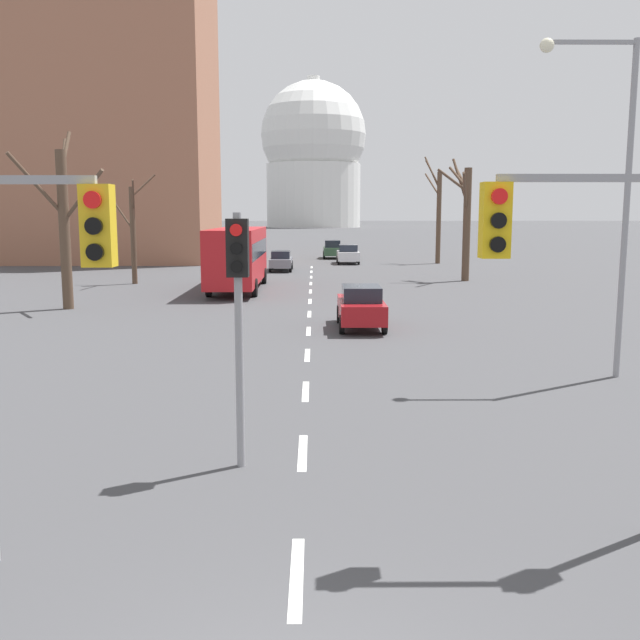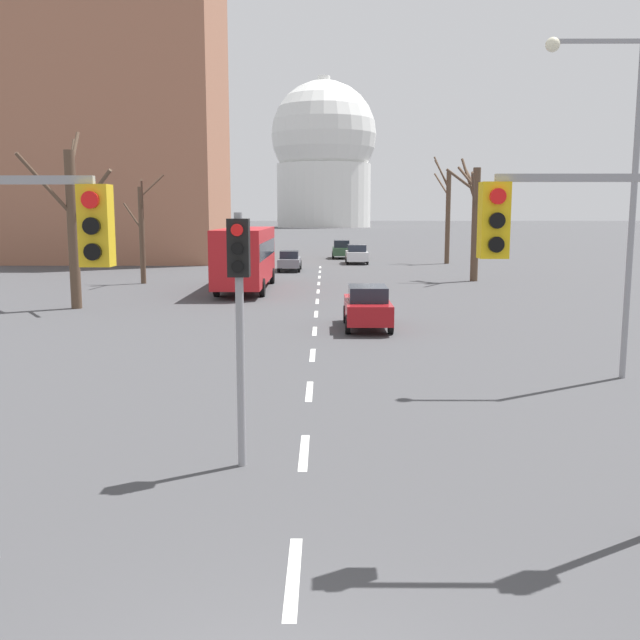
# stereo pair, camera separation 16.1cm
# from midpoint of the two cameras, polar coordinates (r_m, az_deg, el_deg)

# --- Properties ---
(lane_stripe_0) EXTENTS (0.16, 2.00, 0.01)m
(lane_stripe_0) POSITION_cam_midpoint_polar(r_m,az_deg,el_deg) (9.10, -1.62, -19.81)
(lane_stripe_0) COLOR silver
(lane_stripe_0) RESTS_ON ground_plane
(lane_stripe_1) EXTENTS (0.16, 2.00, 0.01)m
(lane_stripe_1) POSITION_cam_midpoint_polar(r_m,az_deg,el_deg) (13.24, -0.93, -10.52)
(lane_stripe_1) COLOR silver
(lane_stripe_1) RESTS_ON ground_plane
(lane_stripe_2) EXTENTS (0.16, 2.00, 0.01)m
(lane_stripe_2) POSITION_cam_midpoint_polar(r_m,az_deg,el_deg) (17.55, -0.59, -5.71)
(lane_stripe_2) COLOR silver
(lane_stripe_2) RESTS_ON ground_plane
(lane_stripe_3) EXTENTS (0.16, 2.00, 0.01)m
(lane_stripe_3) POSITION_cam_midpoint_polar(r_m,az_deg,el_deg) (21.94, -0.39, -2.82)
(lane_stripe_3) COLOR silver
(lane_stripe_3) RESTS_ON ground_plane
(lane_stripe_4) EXTENTS (0.16, 2.00, 0.01)m
(lane_stripe_4) POSITION_cam_midpoint_polar(r_m,az_deg,el_deg) (26.36, -0.26, -0.89)
(lane_stripe_4) COLOR silver
(lane_stripe_4) RESTS_ON ground_plane
(lane_stripe_5) EXTENTS (0.16, 2.00, 0.01)m
(lane_stripe_5) POSITION_cam_midpoint_polar(r_m,az_deg,el_deg) (30.81, -0.16, 0.48)
(lane_stripe_5) COLOR silver
(lane_stripe_5) RESTS_ON ground_plane
(lane_stripe_6) EXTENTS (0.16, 2.00, 0.01)m
(lane_stripe_6) POSITION_cam_midpoint_polar(r_m,az_deg,el_deg) (35.27, -0.09, 1.51)
(lane_stripe_6) COLOR silver
(lane_stripe_6) RESTS_ON ground_plane
(lane_stripe_7) EXTENTS (0.16, 2.00, 0.01)m
(lane_stripe_7) POSITION_cam_midpoint_polar(r_m,az_deg,el_deg) (39.74, -0.03, 2.30)
(lane_stripe_7) COLOR silver
(lane_stripe_7) RESTS_ON ground_plane
(lane_stripe_8) EXTENTS (0.16, 2.00, 0.01)m
(lane_stripe_8) POSITION_cam_midpoint_polar(r_m,az_deg,el_deg) (44.22, 0.01, 2.94)
(lane_stripe_8) COLOR silver
(lane_stripe_8) RESTS_ON ground_plane
(lane_stripe_9) EXTENTS (0.16, 2.00, 0.01)m
(lane_stripe_9) POSITION_cam_midpoint_polar(r_m,az_deg,el_deg) (48.70, 0.04, 3.46)
(lane_stripe_9) COLOR silver
(lane_stripe_9) RESTS_ON ground_plane
(lane_stripe_10) EXTENTS (0.16, 2.00, 0.01)m
(lane_stripe_10) POSITION_cam_midpoint_polar(r_m,az_deg,el_deg) (53.18, 0.07, 3.89)
(lane_stripe_10) COLOR silver
(lane_stripe_10) RESTS_ON ground_plane
(lane_stripe_11) EXTENTS (0.16, 2.00, 0.01)m
(lane_stripe_11) POSITION_cam_midpoint_polar(r_m,az_deg,el_deg) (57.67, 0.10, 4.25)
(lane_stripe_11) COLOR silver
(lane_stripe_11) RESTS_ON ground_plane
(traffic_signal_near_left) EXTENTS (1.85, 0.34, 4.96)m
(traffic_signal_near_left) POSITION_cam_midpoint_polar(r_m,az_deg,el_deg) (9.17, -22.69, 4.30)
(traffic_signal_near_left) COLOR gray
(traffic_signal_near_left) RESTS_ON ground_plane
(traffic_signal_near_right) EXTENTS (2.62, 0.34, 5.02)m
(traffic_signal_near_right) POSITION_cam_midpoint_polar(r_m,az_deg,el_deg) (9.85, 22.47, 4.94)
(traffic_signal_near_right) COLOR gray
(traffic_signal_near_right) RESTS_ON ground_plane
(traffic_signal_centre_tall) EXTENTS (0.36, 0.34, 4.34)m
(traffic_signal_centre_tall) POSITION_cam_midpoint_polar(r_m,az_deg,el_deg) (11.96, -6.09, 2.34)
(traffic_signal_centre_tall) COLOR gray
(traffic_signal_centre_tall) RESTS_ON ground_plane
(street_lamp_right) EXTENTS (2.51, 0.36, 8.65)m
(street_lamp_right) POSITION_cam_midpoint_polar(r_m,az_deg,el_deg) (20.02, 22.92, 10.72)
(street_lamp_right) COLOR gray
(street_lamp_right) RESTS_ON ground_plane
(sedan_near_left) EXTENTS (1.73, 4.18, 1.63)m
(sedan_near_left) POSITION_cam_midpoint_polar(r_m,az_deg,el_deg) (26.95, 3.98, 1.09)
(sedan_near_left) COLOR maroon
(sedan_near_left) RESTS_ON ground_plane
(sedan_near_right) EXTENTS (1.89, 4.21, 1.65)m
(sedan_near_right) POSITION_cam_midpoint_polar(r_m,az_deg,el_deg) (61.80, 3.03, 5.29)
(sedan_near_right) COLOR silver
(sedan_near_right) RESTS_ON ground_plane
(sedan_mid_centre) EXTENTS (1.78, 4.21, 1.75)m
(sedan_mid_centre) POSITION_cam_midpoint_polar(r_m,az_deg,el_deg) (68.95, 1.79, 5.67)
(sedan_mid_centre) COLOR #2D4C33
(sedan_mid_centre) RESTS_ON ground_plane
(sedan_far_left) EXTENTS (1.68, 4.57, 1.53)m
(sedan_far_left) POSITION_cam_midpoint_polar(r_m,az_deg,el_deg) (54.06, -2.36, 4.79)
(sedan_far_left) COLOR slate
(sedan_far_left) RESTS_ON ground_plane
(city_bus) EXTENTS (2.66, 10.80, 3.48)m
(city_bus) POSITION_cam_midpoint_polar(r_m,az_deg,el_deg) (40.54, -5.85, 5.28)
(city_bus) COLOR red
(city_bus) RESTS_ON ground_plane
(bare_tree_left_near) EXTENTS (2.58, 2.86, 6.71)m
(bare_tree_left_near) POSITION_cam_midpoint_polar(r_m,az_deg,el_deg) (45.37, -13.96, 6.91)
(bare_tree_left_near) COLOR brown
(bare_tree_left_near) RESTS_ON ground_plane
(bare_tree_right_near) EXTENTS (1.34, 2.92, 9.23)m
(bare_tree_right_near) POSITION_cam_midpoint_polar(r_m,az_deg,el_deg) (62.81, 10.20, 8.45)
(bare_tree_right_near) COLOR brown
(bare_tree_right_near) RESTS_ON ground_plane
(bare_tree_left_far) EXTENTS (4.00, 4.01, 8.06)m
(bare_tree_left_far) POSITION_cam_midpoint_polar(r_m,az_deg,el_deg) (34.26, -19.07, 7.51)
(bare_tree_left_far) COLOR brown
(bare_tree_left_far) RESTS_ON ground_plane
(bare_tree_right_far) EXTENTS (2.15, 4.49, 7.90)m
(bare_tree_right_far) POSITION_cam_midpoint_polar(r_m,az_deg,el_deg) (46.84, 12.32, 8.10)
(bare_tree_right_far) COLOR brown
(bare_tree_right_far) RESTS_ON ground_plane
(capitol_dome) EXTENTS (31.98, 31.98, 45.17)m
(capitol_dome) POSITION_cam_midpoint_polar(r_m,az_deg,el_deg) (223.36, 0.33, 13.09)
(capitol_dome) COLOR silver
(capitol_dome) RESTS_ON ground_plane
(apartment_block_left) EXTENTS (18.00, 14.00, 25.65)m
(apartment_block_left) POSITION_cam_midpoint_polar(r_m,az_deg,el_deg) (69.04, -15.69, 15.31)
(apartment_block_left) COLOR #9E664C
(apartment_block_left) RESTS_ON ground_plane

